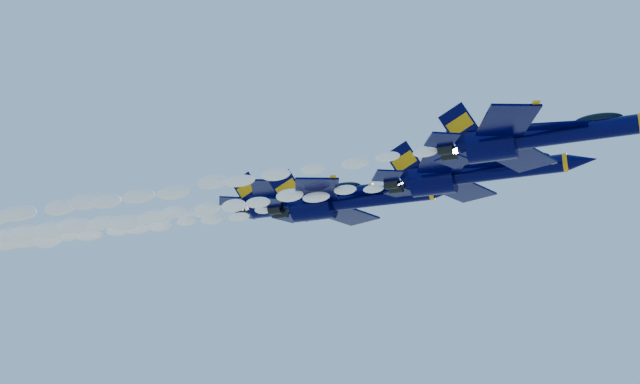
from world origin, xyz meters
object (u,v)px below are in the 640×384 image
(jet_second, at_px, (474,173))
(jet_third, at_px, (350,200))
(jet_lead, at_px, (537,137))
(jet_fourth, at_px, (302,199))

(jet_second, relative_size, jet_third, 0.95)
(jet_lead, height_order, jet_third, jet_third)
(jet_second, bearing_deg, jet_fourth, 147.77)
(jet_lead, bearing_deg, jet_second, 116.83)
(jet_third, bearing_deg, jet_lead, -41.68)
(jet_lead, relative_size, jet_second, 0.87)
(jet_fourth, bearing_deg, jet_third, -46.68)
(jet_third, relative_size, jet_fourth, 0.98)
(jet_lead, xyz_separation_m, jet_fourth, (-27.80, 26.25, 7.07))
(jet_lead, distance_m, jet_fourth, 38.88)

